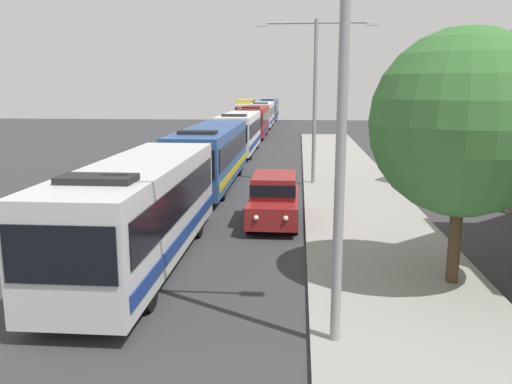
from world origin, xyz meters
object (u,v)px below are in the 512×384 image
object	(u,v)px
bus_fourth_in_line	(254,121)
streetlamp_near	(343,72)
bus_middle	(239,132)
bus_rear	(262,114)
bus_second_in_line	(211,154)
streetlamp_mid	(315,84)
white_suv	(274,197)
bus_lead	(140,209)
bus_tail_end	(269,109)
roadside_tree	(464,123)
box_truck_oncoming	(245,109)

from	to	relation	value
bus_fourth_in_line	streetlamp_near	size ratio (longest dim) A/B	1.19
bus_middle	bus_rear	xyz separation A→B (m)	(0.00, 25.98, 0.00)
bus_second_in_line	streetlamp_mid	world-z (taller)	streetlamp_mid
white_suv	streetlamp_mid	size ratio (longest dim) A/B	0.55
bus_lead	streetlamp_near	bearing A→B (deg)	-40.70
bus_tail_end	roadside_tree	world-z (taller)	roadside_tree
streetlamp_near	roadside_tree	world-z (taller)	streetlamp_near
bus_lead	bus_second_in_line	xyz separation A→B (m)	(0.00, 12.62, 0.00)
bus_fourth_in_line	streetlamp_mid	bearing A→B (deg)	-78.24
bus_middle	streetlamp_mid	world-z (taller)	streetlamp_mid
bus_second_in_line	streetlamp_near	size ratio (longest dim) A/B	1.35
bus_rear	bus_tail_end	world-z (taller)	same
bus_middle	streetlamp_near	bearing A→B (deg)	-80.00
bus_lead	streetlamp_mid	xyz separation A→B (m)	(5.40, 13.01, 3.58)
white_suv	bus_fourth_in_line	bearing A→B (deg)	96.21
bus_second_in_line	bus_middle	distance (m)	13.35
roadside_tree	bus_lead	bearing A→B (deg)	172.53
bus_tail_end	white_suv	xyz separation A→B (m)	(3.70, -60.86, -0.66)
bus_fourth_in_line	roadside_tree	xyz separation A→B (m)	(8.69, -40.08, 2.62)
bus_second_in_line	box_truck_oncoming	distance (m)	50.84
bus_fourth_in_line	streetlamp_mid	world-z (taller)	streetlamp_mid
bus_fourth_in_line	bus_rear	xyz separation A→B (m)	(0.00, 13.01, 0.00)
bus_fourth_in_line	box_truck_oncoming	xyz separation A→B (m)	(-3.30, 24.42, 0.02)
bus_tail_end	roadside_tree	bearing A→B (deg)	-82.61
streetlamp_near	roadside_tree	bearing A→B (deg)	46.77
bus_middle	white_suv	size ratio (longest dim) A/B	2.35
bus_second_in_line	streetlamp_near	bearing A→B (deg)	-72.63
bus_lead	bus_fourth_in_line	bearing A→B (deg)	90.00
bus_rear	streetlamp_near	xyz separation A→B (m)	(5.40, -56.59, 3.78)
bus_rear	roadside_tree	world-z (taller)	roadside_tree
bus_second_in_line	bus_fourth_in_line	world-z (taller)	same
bus_tail_end	streetlamp_mid	world-z (taller)	streetlamp_mid
bus_lead	streetlamp_mid	bearing A→B (deg)	67.46
bus_rear	white_suv	distance (m)	47.13
bus_tail_end	white_suv	distance (m)	60.98
box_truck_oncoming	streetlamp_mid	bearing A→B (deg)	-80.20
bus_lead	bus_second_in_line	bearing A→B (deg)	90.00
white_suv	bus_middle	bearing A→B (deg)	99.99
streetlamp_near	bus_lead	bearing A→B (deg)	139.30
bus_fourth_in_line	bus_tail_end	distance (m)	26.90
bus_second_in_line	streetlamp_near	xyz separation A→B (m)	(5.40, -17.26, 3.78)
box_truck_oncoming	roadside_tree	size ratio (longest dim) A/B	1.26
bus_middle	streetlamp_mid	distance (m)	14.49
bus_second_in_line	bus_rear	world-z (taller)	same
bus_rear	roadside_tree	xyz separation A→B (m)	(8.69, -53.09, 2.62)
bus_middle	box_truck_oncoming	world-z (taller)	bus_middle
white_suv	bus_lead	bearing A→B (deg)	-126.65
bus_fourth_in_line	roadside_tree	size ratio (longest dim) A/B	1.61
streetlamp_near	streetlamp_mid	distance (m)	17.65
streetlamp_mid	bus_tail_end	bearing A→B (deg)	95.83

